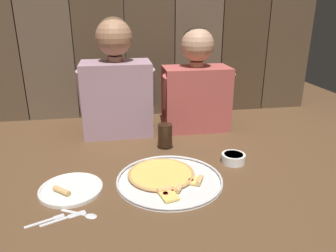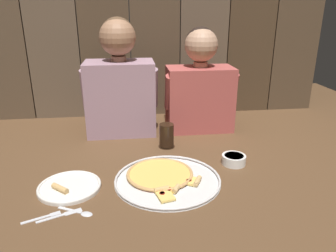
{
  "view_description": "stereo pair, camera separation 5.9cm",
  "coord_description": "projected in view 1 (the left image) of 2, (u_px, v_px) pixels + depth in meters",
  "views": [
    {
      "loc": [
        -0.23,
        -1.23,
        0.67
      ],
      "look_at": [
        -0.01,
        0.1,
        0.18
      ],
      "focal_mm": 34.44,
      "sensor_mm": 36.0,
      "label": 1
    },
    {
      "loc": [
        -0.17,
        -1.24,
        0.67
      ],
      "look_at": [
        -0.01,
        0.1,
        0.18
      ],
      "focal_mm": 34.44,
      "sensor_mm": 36.0,
      "label": 2
    }
  ],
  "objects": [
    {
      "name": "ground_plane",
      "position": [
        174.0,
        172.0,
        1.41
      ],
      "size": [
        3.2,
        3.2,
        0.0
      ],
      "primitive_type": "plane",
      "color": "brown"
    },
    {
      "name": "pizza_tray",
      "position": [
        167.0,
        178.0,
        1.34
      ],
      "size": [
        0.44,
        0.44,
        0.03
      ],
      "color": "silver",
      "rests_on": "ground"
    },
    {
      "name": "dinner_plate",
      "position": [
        71.0,
        189.0,
        1.26
      ],
      "size": [
        0.25,
        0.25,
        0.03
      ],
      "color": "white",
      "rests_on": "ground"
    },
    {
      "name": "drinking_glass",
      "position": [
        165.0,
        136.0,
        1.65
      ],
      "size": [
        0.09,
        0.09,
        0.12
      ],
      "color": "black",
      "rests_on": "ground"
    },
    {
      "name": "dipping_bowl",
      "position": [
        233.0,
        158.0,
        1.49
      ],
      "size": [
        0.11,
        0.11,
        0.04
      ],
      "color": "white",
      "rests_on": "ground"
    },
    {
      "name": "table_fork",
      "position": [
        47.0,
        220.0,
        1.09
      ],
      "size": [
        0.13,
        0.07,
        0.01
      ],
      "color": "silver",
      "rests_on": "ground"
    },
    {
      "name": "table_knife",
      "position": [
        64.0,
        218.0,
        1.1
      ],
      "size": [
        0.15,
        0.08,
        0.01
      ],
      "color": "silver",
      "rests_on": "ground"
    },
    {
      "name": "table_spoon",
      "position": [
        85.0,
        214.0,
        1.12
      ],
      "size": [
        0.13,
        0.08,
        0.01
      ],
      "color": "silver",
      "rests_on": "ground"
    },
    {
      "name": "diner_left",
      "position": [
        116.0,
        83.0,
        1.76
      ],
      "size": [
        0.41,
        0.24,
        0.64
      ],
      "color": "gray",
      "rests_on": "ground"
    },
    {
      "name": "diner_right",
      "position": [
        196.0,
        84.0,
        1.84
      ],
      "size": [
        0.41,
        0.21,
        0.58
      ],
      "color": "#AD4C47",
      "rests_on": "ground"
    },
    {
      "name": "wooden_backdrop_wall",
      "position": [
        149.0,
        8.0,
        1.96
      ],
      "size": [
        2.19,
        0.03,
        1.36
      ],
      "color": "#4F3D2B",
      "rests_on": "ground"
    }
  ]
}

